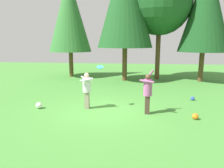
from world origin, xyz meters
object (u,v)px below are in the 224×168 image
object	(u,v)px
person_thrower	(148,91)
tree_far_right	(206,6)
tree_right	(160,3)
person_catcher	(87,88)
ball_orange	(195,116)
ball_white	(39,105)
ball_blue	(193,98)
tree_left	(69,14)
frisbee	(100,67)

from	to	relation	value
person_thrower	tree_far_right	world-z (taller)	tree_far_right
tree_far_right	tree_right	bearing A→B (deg)	166.46
person_catcher	tree_far_right	xyz separation A→B (m)	(6.73, 7.35, 4.33)
ball_orange	ball_white	xyz separation A→B (m)	(-6.39, 0.62, 0.02)
ball_orange	ball_blue	bearing A→B (deg)	78.27
ball_white	tree_left	world-z (taller)	tree_left
tree_right	tree_far_right	distance (m)	3.16
person_catcher	tree_far_right	distance (m)	10.87
person_thrower	ball_blue	bearing A→B (deg)	-120.16
person_thrower	tree_far_right	xyz separation A→B (m)	(4.18, 7.76, 4.29)
person_thrower	tree_right	bearing A→B (deg)	-82.17
person_catcher	tree_left	world-z (taller)	tree_left
person_thrower	person_catcher	distance (m)	2.59
ball_blue	tree_left	world-z (taller)	tree_left
ball_orange	tree_far_right	size ratio (longest dim) A/B	0.03
tree_far_right	person_thrower	bearing A→B (deg)	-118.28
person_catcher	tree_left	bearing A→B (deg)	96.98
frisbee	ball_white	bearing A→B (deg)	-171.44
frisbee	tree_right	world-z (taller)	tree_right
person_thrower	frisbee	world-z (taller)	frisbee
person_thrower	person_catcher	world-z (taller)	person_thrower
person_thrower	tree_left	distance (m)	11.39
person_catcher	person_thrower	bearing A→B (deg)	-23.24
tree_far_right	tree_left	world-z (taller)	tree_far_right
person_thrower	person_catcher	bearing A→B (deg)	6.36
frisbee	ball_orange	bearing A→B (deg)	-15.11
ball_blue	ball_white	world-z (taller)	ball_white
frisbee	tree_left	bearing A→B (deg)	114.79
person_thrower	tree_right	xyz separation A→B (m)	(1.13, 8.49, 4.66)
frisbee	tree_right	distance (m)	9.35
ball_white	tree_far_right	distance (m)	12.71
frisbee	tree_left	distance (m)	9.73
frisbee	ball_orange	xyz separation A→B (m)	(3.75, -1.01, -1.68)
tree_left	tree_far_right	bearing A→B (deg)	-6.38
tree_left	person_thrower	bearing A→B (deg)	-56.66
person_catcher	ball_orange	xyz separation A→B (m)	(4.32, -0.87, -0.80)
ball_blue	tree_far_right	xyz separation A→B (m)	(1.85, 5.47, 5.15)
ball_blue	tree_left	bearing A→B (deg)	141.10
person_catcher	tree_far_right	world-z (taller)	tree_far_right
ball_blue	tree_far_right	world-z (taller)	tree_far_right
tree_right	ball_blue	bearing A→B (deg)	-79.03
frisbee	ball_blue	bearing A→B (deg)	21.89
person_catcher	ball_blue	distance (m)	5.30
ball_white	ball_blue	bearing A→B (deg)	17.05
tree_far_right	tree_left	distance (m)	10.08
ball_orange	tree_right	size ratio (longest dim) A/B	0.03
tree_right	tree_far_right	world-z (taller)	tree_far_right
person_thrower	frisbee	size ratio (longest dim) A/B	5.27
frisbee	tree_left	xyz separation A→B (m)	(-3.85, 8.33, 3.23)
person_thrower	ball_orange	bearing A→B (deg)	-179.43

